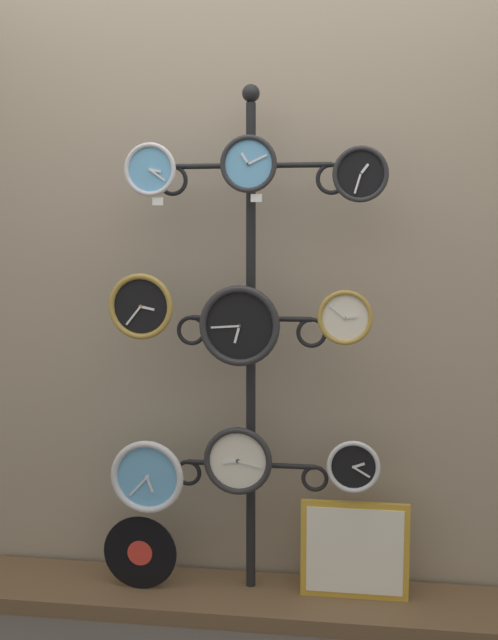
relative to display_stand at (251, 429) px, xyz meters
The scene contains 16 objects.
shop_wall 0.74m from the display_stand, 90.00° to the left, with size 4.40×0.04×2.80m.
low_shelf 0.65m from the display_stand, 90.00° to the right, with size 2.20×0.36×0.06m.
display_stand is the anchor object (origin of this frame).
clock_top_left 1.03m from the display_stand, 166.47° to the right, with size 0.19×0.04×0.19m.
clock_top_center 0.98m from the display_stand, 86.58° to the right, with size 0.20×0.04×0.20m.
clock_top_right 1.02m from the display_stand, 12.57° to the right, with size 0.19×0.04×0.19m.
clock_middle_left 0.62m from the display_stand, 165.64° to the right, with size 0.24×0.04×0.24m.
clock_middle_center 0.42m from the display_stand, 104.87° to the right, with size 0.29×0.04×0.29m.
clock_middle_right 0.57m from the display_stand, 15.82° to the right, with size 0.20×0.04×0.20m.
clock_bottom_left 0.43m from the display_stand, 163.31° to the right, with size 0.28×0.04×0.28m.
clock_bottom_center 0.13m from the display_stand, 114.34° to the right, with size 0.26×0.04×0.26m.
clock_bottom_right 0.41m from the display_stand, 10.56° to the right, with size 0.20×0.04×0.20m.
vinyl_record 0.64m from the display_stand, 168.40° to the right, with size 0.29×0.01×0.29m.
picture_frame 0.59m from the display_stand, ahead, with size 0.40×0.02×0.37m.
price_tag_upper 0.92m from the display_stand, 164.92° to the right, with size 0.04×0.00×0.03m.
price_tag_mid 0.87m from the display_stand, 72.11° to the right, with size 0.04×0.00×0.03m.
Camera 1 is at (0.38, -2.33, 1.42)m, focal length 42.00 mm.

